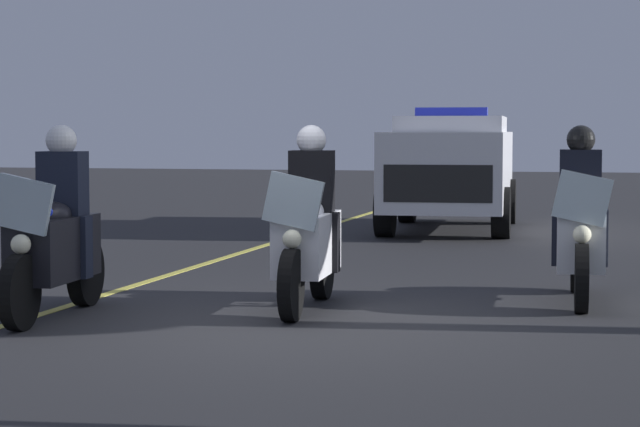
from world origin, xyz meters
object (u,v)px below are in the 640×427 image
Objects in this scene: police_motorcycle_lead_left at (55,239)px; police_motorcycle_lead_right at (308,235)px; police_suv at (451,166)px; police_motorcycle_trailing at (580,230)px.

police_motorcycle_lead_left and police_motorcycle_lead_right have the same top height.
police_motorcycle_trailing is at bearing 16.63° from police_suv.
police_suv is (-9.52, -0.07, 0.37)m from police_motorcycle_lead_right.
police_motorcycle_lead_left is at bearing -64.28° from police_motorcycle_trailing.
police_motorcycle_lead_right is at bearing -65.05° from police_motorcycle_trailing.
police_suv is at bearing -163.37° from police_motorcycle_trailing.
police_suv is at bearing -179.57° from police_motorcycle_lead_right.
police_motorcycle_lead_left is at bearing -10.67° from police_suv.
police_motorcycle_lead_left is 2.30m from police_motorcycle_lead_right.
police_motorcycle_trailing is 0.43× the size of police_suv.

